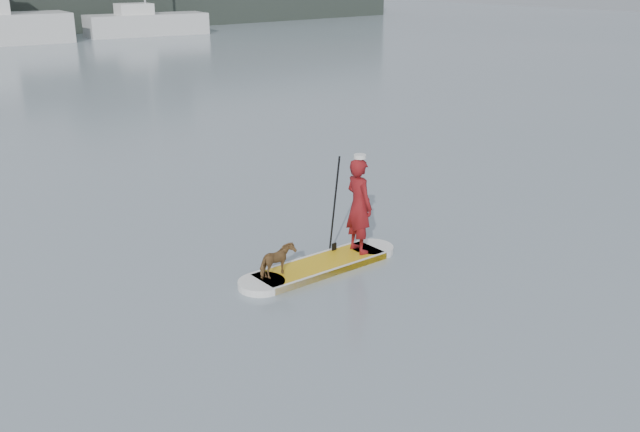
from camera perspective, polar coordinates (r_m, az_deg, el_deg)
ground at (r=11.73m, az=20.06°, el=-7.68°), size 140.00×140.00×0.00m
paddleboard at (r=12.69m, az=0.00°, el=-4.00°), size 3.30×0.86×0.12m
paddler at (r=12.89m, az=3.14°, el=0.84°), size 0.50×0.69×1.76m
white_cap at (r=12.62m, az=3.21°, el=4.78°), size 0.22×0.22×0.07m
dog at (r=12.06m, az=-3.44°, el=-3.60°), size 0.69×0.38×0.56m
paddle at (r=12.96m, az=1.16°, el=0.02°), size 0.10×0.30×2.00m
sailboat_e at (r=56.56m, az=-13.77°, el=14.80°), size 9.15×4.19×12.79m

